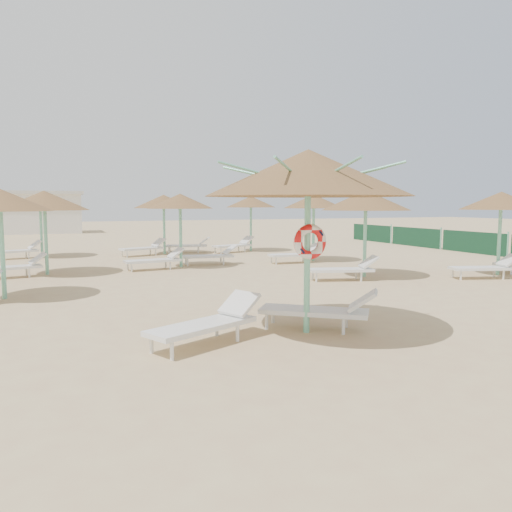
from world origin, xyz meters
name	(u,v)px	position (x,y,z in m)	size (l,w,h in m)	color
ground	(305,335)	(0.00, 0.00, 0.00)	(120.00, 120.00, 0.00)	tan
main_palapa	(308,174)	(0.11, 0.17, 2.80)	(3.59, 3.59, 3.22)	#75CBA8
lounger_main_a	(208,322)	(-1.72, 0.12, 0.36)	(2.13, 1.44, 0.75)	white
lounger_main_b	(322,310)	(0.46, 0.24, 0.36)	(2.05, 1.77, 0.76)	white
palapa_field	(207,203)	(1.21, 10.06, 2.29)	(18.67, 13.95, 2.71)	#75CBA8
service_hut	(26,212)	(-6.00, 35.00, 1.64)	(8.40, 4.40, 3.25)	silver
windbreak_fence	(474,242)	(14.00, 9.96, 0.50)	(0.08, 19.84, 1.10)	#1A4F34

